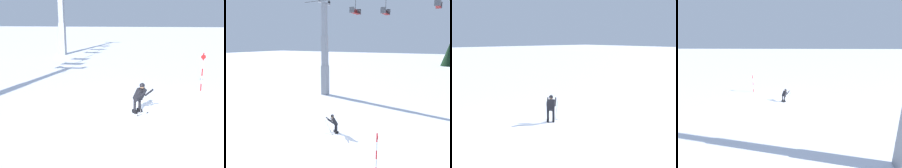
% 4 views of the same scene
% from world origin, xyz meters
% --- Properties ---
extents(ground_plane, '(260.00, 260.00, 0.00)m').
position_xyz_m(ground_plane, '(0.00, 0.00, 0.00)').
color(ground_plane, white).
extents(skier_carving_main, '(1.53, 1.59, 1.63)m').
position_xyz_m(skier_carving_main, '(-0.99, -0.13, 0.86)').
color(skier_carving_main, white).
rests_on(skier_carving_main, ground_plane).
extents(trail_marker_pole, '(0.07, 0.28, 2.34)m').
position_xyz_m(trail_marker_pole, '(3.53, -3.68, 1.25)').
color(trail_marker_pole, red).
rests_on(trail_marker_pole, ground_plane).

